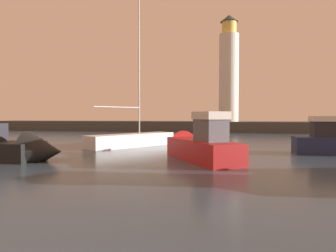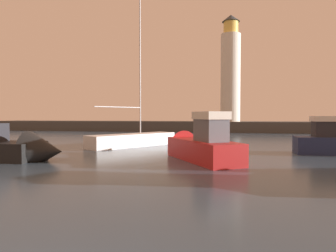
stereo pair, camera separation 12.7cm
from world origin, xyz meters
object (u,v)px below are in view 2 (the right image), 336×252
motorboat_0 (196,145)px  lighthouse (231,71)px  motorboat_3 (9,148)px  sailboat_moored (133,139)px

motorboat_0 → lighthouse: bearing=85.6°
motorboat_0 → motorboat_3: 12.03m
motorboat_0 → sailboat_moored: sailboat_moored is taller
motorboat_3 → motorboat_0: bearing=13.9°
lighthouse → sailboat_moored: lighthouse is taller
lighthouse → motorboat_3: size_ratio=2.19×
lighthouse → sailboat_moored: size_ratio=1.25×
motorboat_0 → motorboat_3: bearing=-166.1°
lighthouse → motorboat_3: lighthouse is taller
motorboat_3 → sailboat_moored: bearing=62.4°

